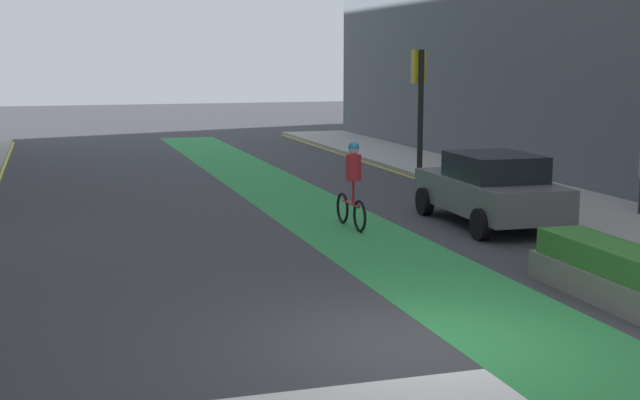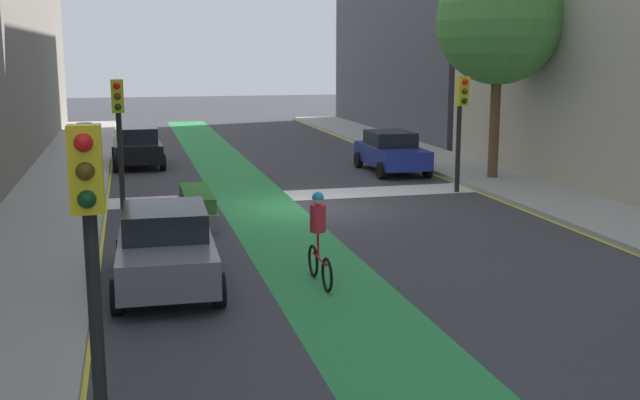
% 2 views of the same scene
% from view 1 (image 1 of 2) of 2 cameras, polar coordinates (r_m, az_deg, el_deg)
% --- Properties ---
extents(ground_plane, '(120.00, 120.00, 0.00)m').
position_cam_1_polar(ground_plane, '(11.42, 6.80, -9.17)').
color(ground_plane, '#38383D').
extents(bike_lane_paint, '(2.40, 60.00, 0.01)m').
position_cam_1_polar(bike_lane_paint, '(12.07, 13.29, -8.32)').
color(bike_lane_paint, '#2D8C47').
rests_on(bike_lane_paint, ground_plane).
extents(crosswalk_band, '(12.00, 1.80, 0.01)m').
position_cam_1_polar(crosswalk_band, '(9.74, 11.68, -12.59)').
color(crosswalk_band, silver).
rests_on(crosswalk_band, ground_plane).
extents(traffic_signal_far_right, '(0.35, 0.52, 3.82)m').
position_cam_1_polar(traffic_signal_far_right, '(25.33, 6.46, 7.13)').
color(traffic_signal_far_right, black).
rests_on(traffic_signal_far_right, ground_plane).
extents(car_grey_right_far, '(2.12, 4.25, 1.57)m').
position_cam_1_polar(car_grey_right_far, '(19.30, 11.03, 0.74)').
color(car_grey_right_far, slate).
rests_on(car_grey_right_far, ground_plane).
extents(cyclist_in_lane, '(0.32, 1.73, 1.86)m').
position_cam_1_polar(cyclist_in_lane, '(18.56, 2.12, 1.10)').
color(cyclist_in_lane, black).
rests_on(cyclist_in_lane, ground_plane).
extents(median_planter, '(0.86, 3.12, 0.85)m').
position_cam_1_polar(median_planter, '(13.91, 18.20, -4.49)').
color(median_planter, slate).
rests_on(median_planter, ground_plane).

